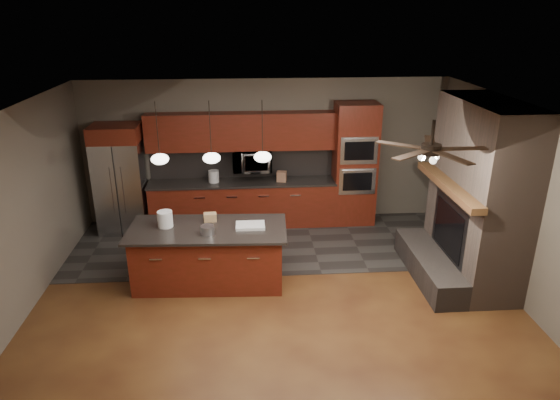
{
  "coord_description": "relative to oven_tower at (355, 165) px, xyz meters",
  "views": [
    {
      "loc": [
        -0.41,
        -6.4,
        4.03
      ],
      "look_at": [
        0.1,
        0.6,
        1.31
      ],
      "focal_mm": 32.0,
      "sensor_mm": 36.0,
      "label": 1
    }
  ],
  "objects": [
    {
      "name": "ground",
      "position": [
        -1.7,
        -2.69,
        -1.19
      ],
      "size": [
        7.0,
        7.0,
        0.0
      ],
      "primitive_type": "plane",
      "color": "brown",
      "rests_on": "ground"
    },
    {
      "name": "ceiling",
      "position": [
        -1.7,
        -2.69,
        1.61
      ],
      "size": [
        7.0,
        6.0,
        0.02
      ],
      "primitive_type": "cube",
      "color": "white",
      "rests_on": "back_wall"
    },
    {
      "name": "back_wall",
      "position": [
        -1.7,
        0.31,
        0.21
      ],
      "size": [
        7.0,
        0.02,
        2.8
      ],
      "primitive_type": "cube",
      "color": "#645D50",
      "rests_on": "ground"
    },
    {
      "name": "right_wall",
      "position": [
        1.8,
        -2.69,
        0.21
      ],
      "size": [
        0.02,
        6.0,
        2.8
      ],
      "primitive_type": "cube",
      "color": "#645D50",
      "rests_on": "ground"
    },
    {
      "name": "left_wall",
      "position": [
        -5.2,
        -2.69,
        0.21
      ],
      "size": [
        0.02,
        6.0,
        2.8
      ],
      "primitive_type": "cube",
      "color": "#645D50",
      "rests_on": "ground"
    },
    {
      "name": "slate_tile_patch",
      "position": [
        -1.7,
        -0.89,
        -1.19
      ],
      "size": [
        7.0,
        2.4,
        0.01
      ],
      "primitive_type": "cube",
      "color": "#33312E",
      "rests_on": "ground"
    },
    {
      "name": "fireplace_column",
      "position": [
        1.34,
        -2.29,
        0.11
      ],
      "size": [
        1.3,
        2.1,
        2.8
      ],
      "color": "#705C50",
      "rests_on": "ground"
    },
    {
      "name": "back_cabinetry",
      "position": [
        -2.18,
        0.05,
        -0.3
      ],
      "size": [
        3.59,
        0.64,
        2.2
      ],
      "color": "maroon",
      "rests_on": "ground"
    },
    {
      "name": "oven_tower",
      "position": [
        0.0,
        0.0,
        0.0
      ],
      "size": [
        0.8,
        0.63,
        2.38
      ],
      "color": "maroon",
      "rests_on": "ground"
    },
    {
      "name": "microwave",
      "position": [
        -1.98,
        0.06,
        0.11
      ],
      "size": [
        0.73,
        0.41,
        0.5
      ],
      "primitive_type": "imported",
      "color": "silver",
      "rests_on": "back_cabinetry"
    },
    {
      "name": "refrigerator",
      "position": [
        -4.44,
        -0.07,
        -0.16
      ],
      "size": [
        0.88,
        0.75,
        2.05
      ],
      "color": "silver",
      "rests_on": "ground"
    },
    {
      "name": "kitchen_island",
      "position": [
        -2.71,
        -2.18,
        -0.73
      ],
      "size": [
        2.43,
        1.2,
        0.92
      ],
      "rotation": [
        0.0,
        0.0,
        -0.05
      ],
      "color": "maroon",
      "rests_on": "ground"
    },
    {
      "name": "white_bucket",
      "position": [
        -3.34,
        -2.07,
        -0.15
      ],
      "size": [
        0.23,
        0.23,
        0.25
      ],
      "primitive_type": "cylinder",
      "rotation": [
        0.0,
        0.0,
        -0.02
      ],
      "color": "white",
      "rests_on": "kitchen_island"
    },
    {
      "name": "paint_can",
      "position": [
        -2.69,
        -2.4,
        -0.2
      ],
      "size": [
        0.21,
        0.21,
        0.13
      ],
      "primitive_type": "cylinder",
      "rotation": [
        0.0,
        0.0,
        -0.07
      ],
      "color": "#B1B1B6",
      "rests_on": "kitchen_island"
    },
    {
      "name": "paint_tray",
      "position": [
        -2.06,
        -2.18,
        -0.25
      ],
      "size": [
        0.44,
        0.31,
        0.04
      ],
      "primitive_type": "cube",
      "rotation": [
        0.0,
        0.0,
        -0.0
      ],
      "color": "white",
      "rests_on": "kitchen_island"
    },
    {
      "name": "cardboard_box",
      "position": [
        -2.68,
        -1.91,
        -0.21
      ],
      "size": [
        0.21,
        0.16,
        0.12
      ],
      "primitive_type": "cube",
      "rotation": [
        0.0,
        0.0,
        0.09
      ],
      "color": "tan",
      "rests_on": "kitchen_island"
    },
    {
      "name": "counter_bucket",
      "position": [
        -2.71,
        0.01,
        -0.18
      ],
      "size": [
        0.27,
        0.27,
        0.23
      ],
      "primitive_type": "cylinder",
      "rotation": [
        0.0,
        0.0,
        0.43
      ],
      "color": "silver",
      "rests_on": "back_cabinetry"
    },
    {
      "name": "counter_box",
      "position": [
        -1.42,
        -0.04,
        -0.19
      ],
      "size": [
        0.2,
        0.18,
        0.2
      ],
      "primitive_type": "cube",
      "rotation": [
        0.0,
        0.0,
        -0.23
      ],
      "color": "#93664C",
      "rests_on": "back_cabinetry"
    },
    {
      "name": "pendant_left",
      "position": [
        -3.35,
        -1.99,
        0.77
      ],
      "size": [
        0.26,
        0.26,
        0.92
      ],
      "color": "black",
      "rests_on": "ceiling"
    },
    {
      "name": "pendant_center",
      "position": [
        -2.6,
        -1.99,
        0.77
      ],
      "size": [
        0.26,
        0.26,
        0.92
      ],
      "color": "black",
      "rests_on": "ceiling"
    },
    {
      "name": "pendant_right",
      "position": [
        -1.85,
        -1.99,
        0.77
      ],
      "size": [
        0.26,
        0.26,
        0.92
      ],
      "color": "black",
      "rests_on": "ceiling"
    },
    {
      "name": "ceiling_fan",
      "position": [
        0.1,
        -3.49,
        1.27
      ],
      "size": [
        1.27,
        1.33,
        0.41
      ],
      "color": "black",
      "rests_on": "ceiling"
    }
  ]
}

